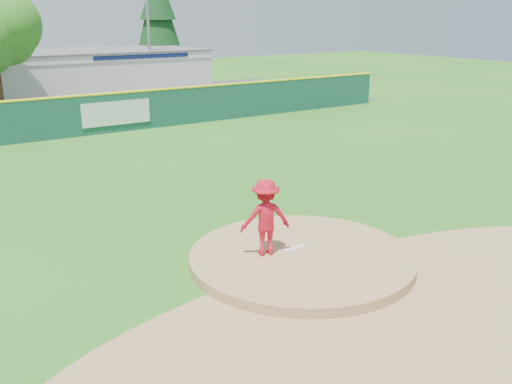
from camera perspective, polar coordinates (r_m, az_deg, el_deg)
ground at (r=14.15m, az=4.57°, el=-7.05°), size 120.00×120.00×0.00m
pitchers_mound at (r=14.15m, az=4.57°, el=-7.05°), size 5.50×5.50×0.50m
pitching_rubber at (r=14.26m, az=3.84°, el=-5.66°), size 0.60×0.15×0.04m
infield_dirt_arc at (r=12.21m, az=13.52°, el=-11.71°), size 15.40×15.40×0.01m
parking_lot at (r=38.34m, az=-21.56°, el=7.46°), size 44.00×16.00×0.02m
pitcher at (r=13.64m, az=0.95°, el=-2.55°), size 1.38×1.06×1.88m
pool_building_grp at (r=44.51m, az=-15.67°, el=11.40°), size 15.20×8.20×3.31m
outfield_fence at (r=29.55m, az=-17.76°, el=7.33°), size 40.00×0.14×2.07m
conifer_tree at (r=50.63m, az=-9.77°, el=16.84°), size 4.40×4.40×9.50m
light_pole_right at (r=42.60m, az=-10.77°, el=16.72°), size 1.75×0.25×10.00m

